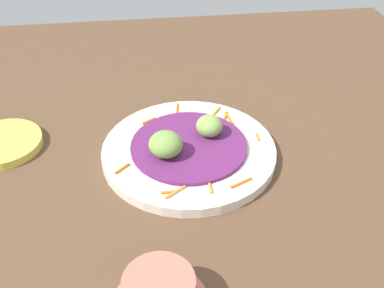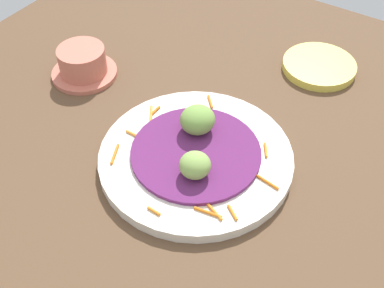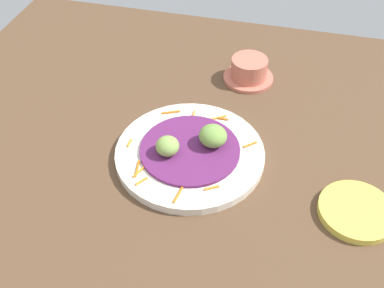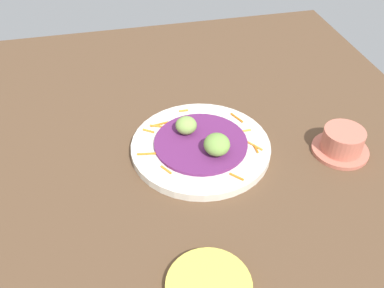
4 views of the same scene
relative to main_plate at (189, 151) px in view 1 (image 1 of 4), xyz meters
The scene contains 7 objects.
table_surface 5.00cm from the main_plate, 39.91° to the left, with size 110.00×110.00×2.00cm, color brown.
main_plate is the anchor object (origin of this frame).
cabbage_bed 1.14cm from the main_plate, 45.00° to the left, with size 18.45×18.45×0.62cm, color #60235B.
carrot_garnish 1.83cm from the main_plate, ahead, with size 23.34×24.02×0.40cm.
guac_scoop_left 5.36cm from the main_plate, 29.66° to the left, with size 4.26×4.28×3.38cm, color #84A851.
guac_scoop_center 5.53cm from the main_plate, 150.34° to the right, with size 5.18×4.99×3.93cm, color #759E47.
side_plate_small 30.54cm from the main_plate, 168.43° to the left, with size 12.58×12.58×1.39cm, color #E0CC4C.
Camera 1 is at (-10.36, -58.70, 47.25)cm, focal length 41.99 mm.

